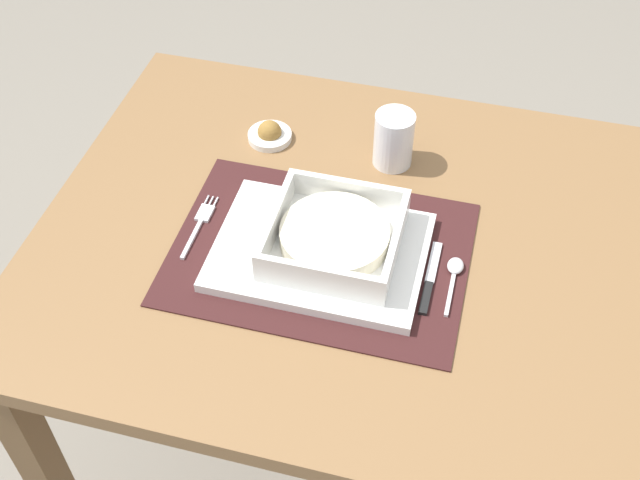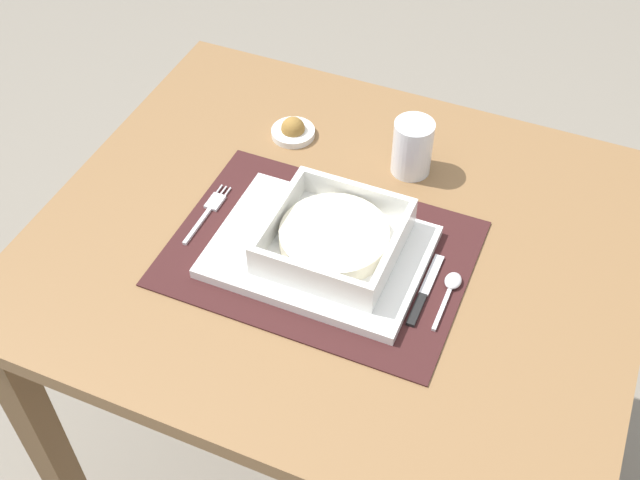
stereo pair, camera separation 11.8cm
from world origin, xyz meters
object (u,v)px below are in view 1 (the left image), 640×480
object	(u,v)px
dining_table	(335,281)
butter_knife	(429,282)
spoon	(454,272)
fork	(201,221)
porridge_bowl	(335,237)
condiment_saucer	(270,134)
drinking_glass	(393,142)
bread_knife	(418,270)

from	to	relation	value
dining_table	butter_knife	xyz separation A→B (m)	(0.15, -0.06, 0.12)
dining_table	spoon	world-z (taller)	spoon
fork	spoon	bearing A→B (deg)	-1.12
porridge_bowl	butter_knife	xyz separation A→B (m)	(0.15, -0.02, -0.03)
spoon	condiment_saucer	xyz separation A→B (m)	(-0.35, 0.23, 0.00)
butter_knife	drinking_glass	distance (m)	0.27
spoon	condiment_saucer	bearing A→B (deg)	146.09
drinking_glass	condiment_saucer	world-z (taller)	drinking_glass
fork	drinking_glass	world-z (taller)	drinking_glass
fork	spoon	world-z (taller)	spoon
porridge_bowl	butter_knife	distance (m)	0.15
dining_table	fork	xyz separation A→B (m)	(-0.21, -0.03, 0.12)
porridge_bowl	spoon	xyz separation A→B (m)	(0.18, 0.01, -0.03)
spoon	drinking_glass	distance (m)	0.26
fork	drinking_glass	size ratio (longest dim) A/B	1.43
drinking_glass	porridge_bowl	bearing A→B (deg)	-100.63
porridge_bowl	butter_knife	size ratio (longest dim) A/B	1.36
bread_knife	condiment_saucer	distance (m)	0.38
porridge_bowl	condiment_saucer	world-z (taller)	porridge_bowl
dining_table	fork	bearing A→B (deg)	-171.56
dining_table	bread_knife	distance (m)	0.18
fork	condiment_saucer	distance (m)	0.23
dining_table	condiment_saucer	world-z (taller)	condiment_saucer
porridge_bowl	butter_knife	bearing A→B (deg)	-8.38
butter_knife	porridge_bowl	bearing A→B (deg)	169.71
spoon	butter_knife	size ratio (longest dim) A/B	0.78
porridge_bowl	drinking_glass	distance (m)	0.23
dining_table	spoon	size ratio (longest dim) A/B	8.34
spoon	bread_knife	bearing A→B (deg)	-171.01
drinking_glass	butter_knife	bearing A→B (deg)	-67.47
spoon	dining_table	bearing A→B (deg)	168.00
fork	bread_knife	distance (m)	0.34
butter_knife	dining_table	bearing A→B (deg)	155.65
porridge_bowl	bread_knife	world-z (taller)	porridge_bowl
bread_knife	condiment_saucer	bearing A→B (deg)	136.48
drinking_glass	condiment_saucer	distance (m)	0.22
porridge_bowl	bread_knife	size ratio (longest dim) A/B	1.49
drinking_glass	condiment_saucer	size ratio (longest dim) A/B	1.27
porridge_bowl	spoon	size ratio (longest dim) A/B	1.73
butter_knife	spoon	bearing A→B (deg)	38.12
bread_knife	porridge_bowl	bearing A→B (deg)	173.27
dining_table	porridge_bowl	bearing A→B (deg)	-79.89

